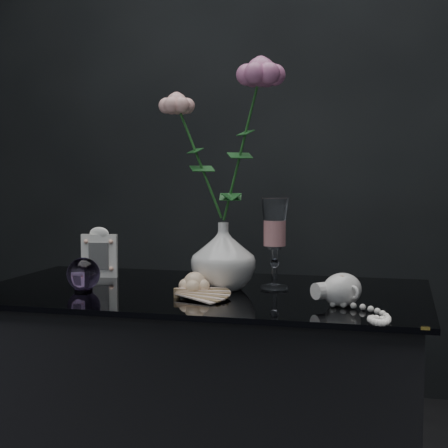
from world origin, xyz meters
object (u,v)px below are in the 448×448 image
(pearl_jar, at_px, (342,288))
(paperweight, at_px, (83,274))
(vase, at_px, (223,256))
(picture_frame, at_px, (99,252))
(wine_glass, at_px, (275,243))
(loose_rose, at_px, (195,284))

(pearl_jar, bearing_deg, paperweight, -139.19)
(vase, relative_size, picture_frame, 1.19)
(paperweight, relative_size, pearl_jar, 0.31)
(paperweight, xyz_separation_m, pearl_jar, (0.60, -0.04, -0.00))
(vase, bearing_deg, wine_glass, 21.35)
(picture_frame, bearing_deg, loose_rose, -40.59)
(paperweight, bearing_deg, wine_glass, 17.90)
(paperweight, height_order, loose_rose, paperweight)
(vase, height_order, wine_glass, wine_glass)
(vase, height_order, paperweight, vase)
(vase, relative_size, loose_rose, 1.03)
(loose_rose, bearing_deg, vase, 76.54)
(vase, height_order, pearl_jar, vase)
(picture_frame, distance_m, paperweight, 0.21)
(vase, relative_size, pearl_jar, 0.63)
(wine_glass, xyz_separation_m, picture_frame, (-0.48, 0.06, -0.04))
(loose_rose, xyz_separation_m, pearl_jar, (0.33, -0.04, 0.01))
(vase, bearing_deg, paperweight, -163.40)
(picture_frame, bearing_deg, vase, -25.59)
(picture_frame, relative_size, pearl_jar, 0.53)
(vase, bearing_deg, loose_rose, -116.10)
(wine_glass, xyz_separation_m, pearl_jar, (0.17, -0.17, -0.07))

